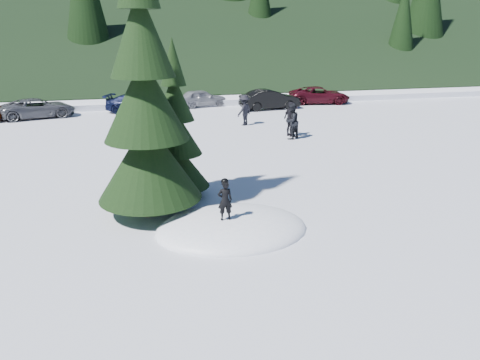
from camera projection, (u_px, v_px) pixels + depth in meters
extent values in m
plane|color=white|center=(232.00, 230.00, 13.72)|extent=(200.00, 200.00, 0.00)
ellipsoid|color=white|center=(232.00, 230.00, 13.72)|extent=(4.48, 3.52, 0.96)
cylinder|color=#321D10|center=(151.00, 193.00, 14.67)|extent=(0.38, 0.38, 1.40)
cone|color=black|center=(149.00, 160.00, 14.33)|extent=(3.20, 3.20, 2.46)
cone|color=black|center=(145.00, 99.00, 13.75)|extent=(2.54, 2.54, 2.46)
cone|color=black|center=(141.00, 33.00, 13.17)|extent=(1.88, 1.88, 2.46)
cylinder|color=#321D10|center=(178.00, 183.00, 16.25)|extent=(0.26, 0.26, 1.00)
cone|color=black|center=(177.00, 165.00, 16.04)|extent=(2.20, 2.20, 1.52)
cone|color=black|center=(176.00, 132.00, 15.68)|extent=(1.75, 1.75, 1.52)
cone|color=black|center=(174.00, 98.00, 15.32)|extent=(1.29, 1.29, 1.52)
cone|color=black|center=(173.00, 61.00, 14.97)|extent=(0.84, 0.84, 1.52)
imported|color=black|center=(225.00, 200.00, 13.05)|extent=(0.42, 0.28, 1.15)
imported|color=black|center=(292.00, 121.00, 24.53)|extent=(1.16, 1.10, 1.88)
imported|color=black|center=(291.00, 119.00, 25.12)|extent=(0.75, 1.18, 1.88)
imported|color=black|center=(244.00, 110.00, 28.01)|extent=(1.33, 1.27, 1.81)
imported|color=#494A50|center=(38.00, 108.00, 30.38)|extent=(4.95, 3.21, 1.27)
imported|color=black|center=(137.00, 104.00, 32.10)|extent=(4.68, 3.35, 1.26)
imported|color=gray|center=(201.00, 98.00, 34.63)|extent=(3.98, 2.36, 1.27)
imported|color=black|center=(270.00, 99.00, 33.53)|extent=(4.44, 2.03, 1.41)
imported|color=#3C0A14|center=(319.00, 95.00, 36.08)|extent=(4.91, 2.85, 1.29)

